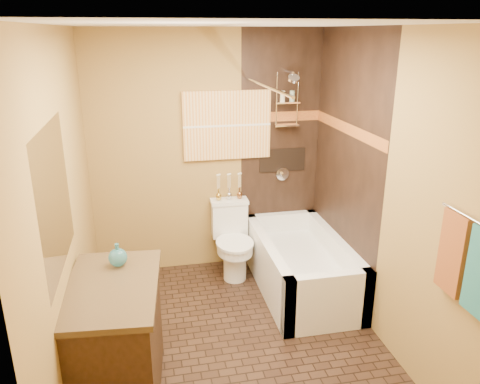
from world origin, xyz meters
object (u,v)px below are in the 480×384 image
object	(u,v)px
bathtub	(301,270)
toilet	(233,240)
sunset_painting	(227,125)
vanity	(115,341)

from	to	relation	value
bathtub	toilet	size ratio (longest dim) A/B	1.93
sunset_painting	vanity	world-z (taller)	sunset_painting
sunset_painting	bathtub	distance (m)	1.63
toilet	vanity	size ratio (longest dim) A/B	0.75
sunset_painting	bathtub	xyz separation A→B (m)	(0.60, -0.73, -1.33)
sunset_painting	toilet	bearing A→B (deg)	-90.00
sunset_painting	toilet	world-z (taller)	sunset_painting
bathtub	vanity	size ratio (longest dim) A/B	1.44
vanity	bathtub	bearing A→B (deg)	37.43
bathtub	toilet	bearing A→B (deg)	142.20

